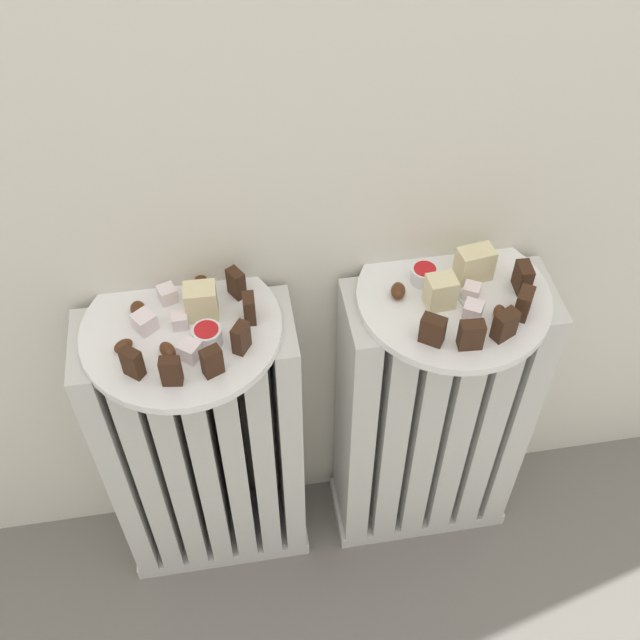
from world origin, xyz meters
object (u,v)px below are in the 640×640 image
object	(u,v)px
radiator_left	(206,452)
plate_left	(181,329)
jam_bowl_right	(424,274)
jam_bowl_left	(207,335)
fork	(459,296)
radiator_right	(430,421)
plate_right	(453,297)

from	to	relation	value
radiator_left	plate_left	world-z (taller)	plate_left
jam_bowl_right	jam_bowl_left	bearing A→B (deg)	-167.86
jam_bowl_left	jam_bowl_right	distance (m)	0.30
plate_left	jam_bowl_right	size ratio (longest dim) A/B	7.10
jam_bowl_right	fork	xyz separation A→B (m)	(0.04, -0.04, -0.01)
radiator_right	plate_left	size ratio (longest dim) A/B	2.15
radiator_left	plate_right	distance (m)	0.46
plate_left	radiator_left	bearing A→B (deg)	-90.00
radiator_right	plate_right	xyz separation A→B (m)	(-0.00, 0.00, 0.29)
plate_left	jam_bowl_right	bearing A→B (deg)	5.42
plate_left	jam_bowl_right	xyz separation A→B (m)	(0.33, 0.03, 0.02)
plate_right	jam_bowl_right	xyz separation A→B (m)	(-0.03, 0.03, 0.02)
radiator_right	fork	size ratio (longest dim) A/B	5.93
plate_right	jam_bowl_left	xyz separation A→B (m)	(-0.33, -0.03, 0.02)
plate_right	fork	xyz separation A→B (m)	(0.01, -0.01, 0.01)
fork	plate_right	bearing A→B (deg)	130.23
radiator_left	plate_right	bearing A→B (deg)	0.00
radiator_left	plate_right	size ratio (longest dim) A/B	2.15
radiator_right	plate_right	bearing A→B (deg)	180.00
jam_bowl_right	radiator_left	bearing A→B (deg)	-174.58
fork	jam_bowl_right	bearing A→B (deg)	136.42
jam_bowl_left	fork	xyz separation A→B (m)	(0.33, 0.03, -0.01)
plate_left	jam_bowl_right	world-z (taller)	jam_bowl_right
radiator_right	jam_bowl_left	world-z (taller)	jam_bowl_left
jam_bowl_right	fork	size ratio (longest dim) A/B	0.39
radiator_left	jam_bowl_left	world-z (taller)	jam_bowl_left
radiator_left	jam_bowl_left	size ratio (longest dim) A/B	15.08
radiator_left	radiator_right	size ratio (longest dim) A/B	1.00
radiator_right	plate_left	bearing A→B (deg)	180.00
plate_right	radiator_left	bearing A→B (deg)	-180.00
radiator_right	radiator_left	bearing A→B (deg)	-180.00
plate_right	jam_bowl_left	distance (m)	0.33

